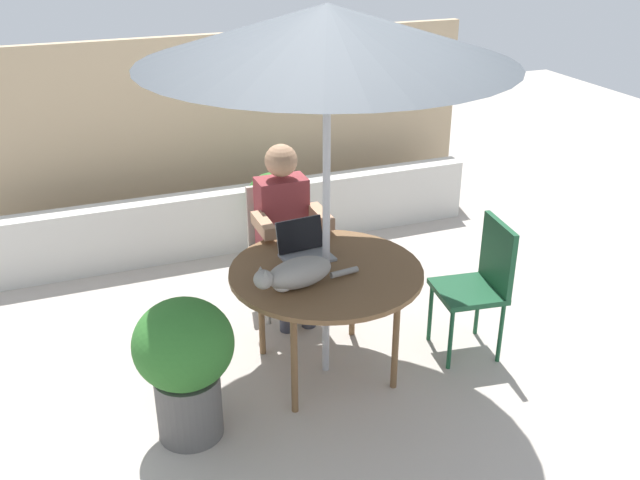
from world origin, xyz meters
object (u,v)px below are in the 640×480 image
Objects in this scene: patio_table at (326,277)px; chair_occupied at (279,237)px; person_seated at (285,223)px; laptop at (303,246)px; potted_plant_by_chair at (185,360)px; cat at (296,274)px; patio_umbrella at (327,34)px; potted_plant_near_fence at (272,205)px; chair_empty at (481,277)px.

chair_occupied is (0.00, 0.91, -0.13)m from patio_table.
person_seated is (0.00, 0.75, 0.04)m from patio_table.
potted_plant_by_chair is (-0.86, -0.52, -0.29)m from laptop.
patio_umbrella is at bearing 29.81° from cat.
cat is 0.98× the size of potted_plant_near_fence.
chair_empty is at bearing -7.80° from patio_umbrella.
laptop reaches higher than potted_plant_by_chair.
potted_plant_near_fence is 0.80× the size of potted_plant_by_chair.
cat is at bearing -102.83° from chair_occupied.
chair_empty is 0.73× the size of person_seated.
laptop reaches higher than chair_occupied.
potted_plant_by_chair is (-0.92, -1.04, -0.22)m from person_seated.
chair_occupied is 1.09× the size of potted_plant_by_chair.
patio_table is 0.26m from laptop.
patio_table is at bearing -97.54° from potted_plant_near_fence.
laptop is at bearing -100.64° from potted_plant_near_fence.
chair_empty is 1.35m from person_seated.
chair_empty is 1.38× the size of cat.
patio_table reaches higher than potted_plant_near_fence.
potted_plant_near_fence is at bearing 111.19° from chair_empty.
patio_table is 1.41m from patio_umbrella.
person_seated reaches higher than patio_table.
cat is (-0.24, -0.89, 0.09)m from person_seated.
laptop reaches higher than chair_empty.
chair_occupied is 0.73× the size of person_seated.
chair_occupied is 1.10m from cat.
laptop is (-1.06, 0.37, 0.24)m from chair_empty.
patio_umbrella reaches higher than cat.
cat is at bearing -105.02° from person_seated.
chair_empty is 1.36× the size of potted_plant_near_fence.
chair_empty reaches higher than potted_plant_by_chair.
potted_plant_by_chair is at bearing -167.47° from cat.
person_seated is (0.00, -0.16, 0.17)m from chair_occupied.
patio_table is 0.92m from chair_occupied.
potted_plant_near_fence is (-0.76, 1.97, -0.15)m from chair_empty.
patio_table is at bearing 172.20° from chair_empty.
patio_umbrella is at bearing 17.38° from potted_plant_by_chair.
chair_empty is at bearing -68.81° from potted_plant_near_fence.
person_seated is at bearing 90.00° from patio_umbrella.
person_seated is 1.87× the size of potted_plant_near_fence.
chair_empty reaches higher than patio_table.
patio_umbrella is 3.35× the size of potted_plant_near_fence.
potted_plant_near_fence is 2.41m from potted_plant_by_chair.
patio_umbrella is 1.84m from chair_empty.
patio_table is 1.28× the size of chair_occupied.
patio_table is 0.30m from cat.
patio_umbrella is at bearing -76.03° from laptop.
laptop is at bearing 103.97° from patio_umbrella.
chair_empty is 1.93m from potted_plant_by_chair.
patio_table is at bearing -90.00° from person_seated.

